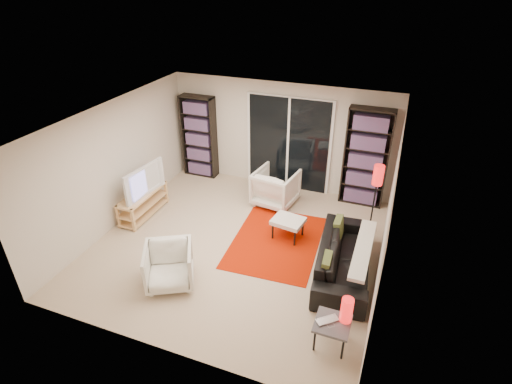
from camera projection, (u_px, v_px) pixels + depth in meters
floor at (238, 244)px, 7.39m from camera, size 5.00×5.00×0.00m
wall_back at (280, 136)px, 8.83m from camera, size 5.00×0.02×2.40m
wall_front at (154, 282)px, 4.77m from camera, size 5.00×0.02×2.40m
wall_left at (115, 165)px, 7.57m from camera, size 0.02×5.00×2.40m
wall_right at (388, 216)px, 6.03m from camera, size 0.02×5.00×2.40m
ceiling at (234, 120)px, 6.21m from camera, size 5.00×5.00×0.02m
sliding_door at (288, 144)px, 8.82m from camera, size 1.92×0.08×2.16m
bookshelf_left at (199, 137)px, 9.40m from camera, size 0.80×0.30×1.95m
bookshelf_right at (366, 158)px, 8.19m from camera, size 0.90×0.30×2.10m
tv_stand at (143, 203)px, 8.15m from camera, size 0.40×1.26×0.50m
tv at (140, 180)px, 7.87m from camera, size 0.28×1.08×0.62m
rug at (276, 241)px, 7.45m from camera, size 1.67×2.19×0.01m
sofa at (345, 257)px, 6.58m from camera, size 0.99×2.16×0.61m
armchair_back at (276, 187)px, 8.47m from camera, size 0.95×0.97×0.78m
armchair_front at (169, 266)px, 6.33m from camera, size 1.01×1.02×0.69m
ottoman at (288, 222)px, 7.42m from camera, size 0.63×0.54×0.40m
side_table at (332, 325)px, 5.28m from camera, size 0.47×0.47×0.40m
laptop at (329, 322)px, 5.24m from camera, size 0.36×0.34×0.02m
table_lamp at (347, 310)px, 5.21m from camera, size 0.16×0.16×0.36m
floor_lamp at (377, 182)px, 7.24m from camera, size 0.21×0.21×1.40m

